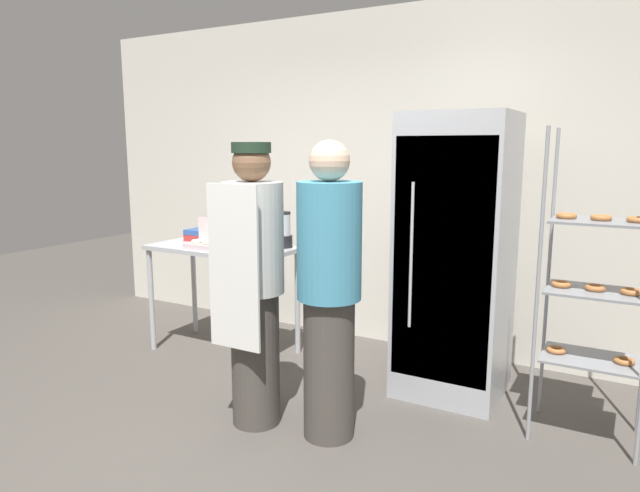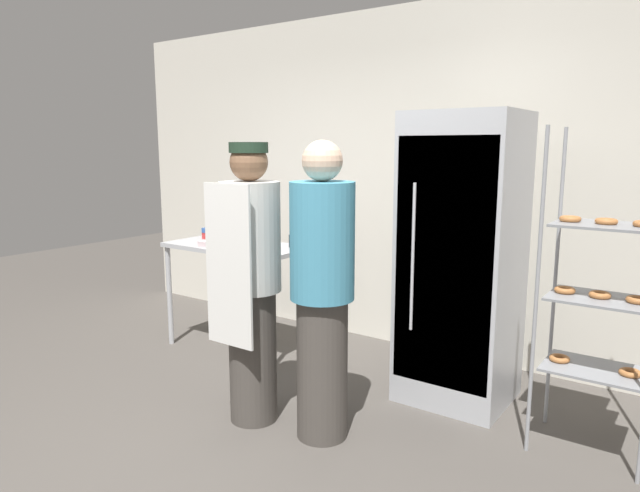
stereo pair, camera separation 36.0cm
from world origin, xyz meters
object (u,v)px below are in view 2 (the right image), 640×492
at_px(donut_box, 219,242).
at_px(blender_pitcher, 297,231).
at_px(refrigerator, 461,260).
at_px(person_baker, 251,280).
at_px(baking_rack, 600,295).
at_px(person_customer, 322,291).
at_px(binder_stack, 223,233).

height_order(donut_box, blender_pitcher, blender_pitcher).
xyz_separation_m(donut_box, blender_pitcher, (0.50, 0.37, 0.08)).
relative_size(refrigerator, person_baker, 1.11).
distance_m(baking_rack, person_customer, 1.51).
bearing_deg(person_baker, refrigerator, 48.62).
xyz_separation_m(refrigerator, person_customer, (-0.45, -0.97, -0.07)).
xyz_separation_m(blender_pitcher, binder_stack, (-0.77, -0.06, -0.08)).
distance_m(donut_box, binder_stack, 0.42).
xyz_separation_m(refrigerator, baking_rack, (0.88, -0.23, -0.06)).
bearing_deg(baking_rack, person_baker, -155.65).
bearing_deg(person_customer, baking_rack, 29.06).
bearing_deg(person_baker, baking_rack, 24.35).
bearing_deg(blender_pitcher, binder_stack, -175.67).
bearing_deg(refrigerator, blender_pitcher, 178.16).
relative_size(baking_rack, binder_stack, 5.93).
xyz_separation_m(baking_rack, person_baker, (-1.80, -0.81, -0.01)).
xyz_separation_m(baking_rack, binder_stack, (-3.06, 0.22, 0.04)).
bearing_deg(binder_stack, donut_box, -49.05).
relative_size(donut_box, person_customer, 0.16).
bearing_deg(binder_stack, refrigerator, 0.35).
xyz_separation_m(blender_pitcher, person_customer, (0.96, -1.01, -0.14)).
height_order(baking_rack, person_baker, baking_rack).
bearing_deg(baking_rack, donut_box, -178.00).
bearing_deg(binder_stack, blender_pitcher, 4.33).
height_order(refrigerator, person_baker, refrigerator).
distance_m(binder_stack, person_baker, 1.63).
bearing_deg(donut_box, baking_rack, 2.00).
relative_size(person_baker, person_customer, 0.99).
xyz_separation_m(binder_stack, person_customer, (1.73, -0.95, -0.06)).
distance_m(donut_box, person_baker, 1.22).
xyz_separation_m(refrigerator, person_baker, (-0.92, -1.04, -0.06)).
distance_m(donut_box, blender_pitcher, 0.63).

